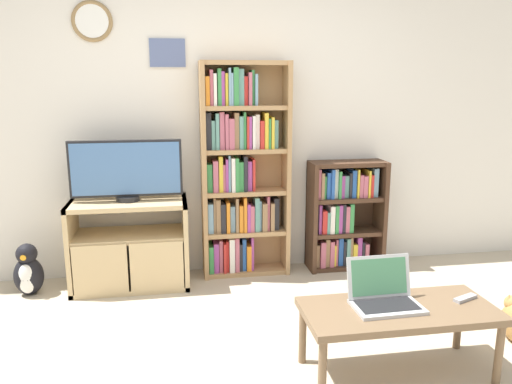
# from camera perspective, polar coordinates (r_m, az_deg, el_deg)

# --- Properties ---
(wall_back) EXTENTS (5.74, 0.09, 2.60)m
(wall_back) POSITION_cam_1_polar(r_m,az_deg,el_deg) (4.22, -4.49, 8.23)
(wall_back) COLOR silver
(wall_back) RESTS_ON ground_plane
(tv_stand) EXTENTS (0.91, 0.46, 0.70)m
(tv_stand) POSITION_cam_1_polar(r_m,az_deg,el_deg) (4.11, -14.20, -5.80)
(tv_stand) COLOR tan
(tv_stand) RESTS_ON ground_plane
(television) EXTENTS (0.85, 0.18, 0.48)m
(television) POSITION_cam_1_polar(r_m,az_deg,el_deg) (3.99, -14.61, 2.44)
(television) COLOR black
(television) RESTS_ON tv_stand
(bookshelf_tall) EXTENTS (0.73, 0.25, 1.78)m
(bookshelf_tall) POSITION_cam_1_polar(r_m,az_deg,el_deg) (4.15, -1.79, 2.26)
(bookshelf_tall) COLOR tan
(bookshelf_tall) RESTS_ON ground_plane
(bookshelf_short) EXTENTS (0.66, 0.27, 0.95)m
(bookshelf_short) POSITION_cam_1_polar(r_m,az_deg,el_deg) (4.43, 9.81, -2.67)
(bookshelf_short) COLOR #472D1E
(bookshelf_short) RESTS_ON ground_plane
(coffee_table) EXTENTS (1.07, 0.47, 0.40)m
(coffee_table) POSITION_cam_1_polar(r_m,az_deg,el_deg) (2.95, 16.02, -13.36)
(coffee_table) COLOR brown
(coffee_table) RESTS_ON ground_plane
(laptop) EXTENTS (0.38, 0.29, 0.26)m
(laptop) POSITION_cam_1_polar(r_m,az_deg,el_deg) (2.92, 14.38, -11.22)
(laptop) COLOR #B7BABC
(laptop) RESTS_ON coffee_table
(remote_near_laptop) EXTENTS (0.16, 0.10, 0.02)m
(remote_near_laptop) POSITION_cam_1_polar(r_m,az_deg,el_deg) (3.15, 22.81, -11.13)
(remote_near_laptop) COLOR #99999E
(remote_near_laptop) RESTS_ON coffee_table
(penguin_figurine) EXTENTS (0.22, 0.20, 0.41)m
(penguin_figurine) POSITION_cam_1_polar(r_m,az_deg,el_deg) (4.26, -24.60, -8.29)
(penguin_figurine) COLOR black
(penguin_figurine) RESTS_ON ground_plane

